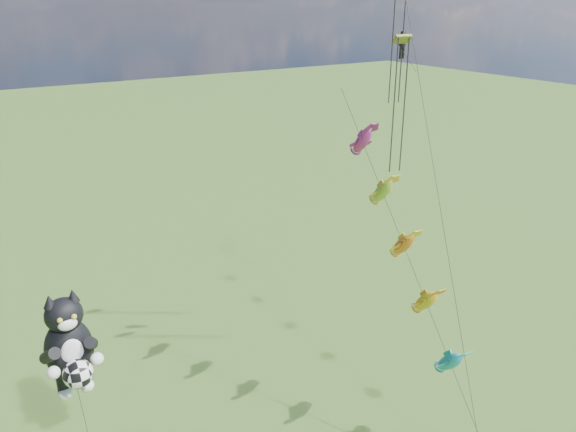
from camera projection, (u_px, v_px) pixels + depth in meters
cat_kite_rig at (69, 346)px, 25.37m from camera, size 2.47×4.05×10.52m
fish_windsock_rig at (404, 246)px, 30.83m from camera, size 2.01×15.89×17.48m
parafoil_rig at (404, 53)px, 33.39m from camera, size 7.59×16.31×24.45m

